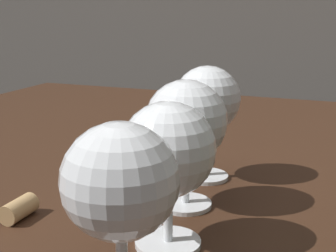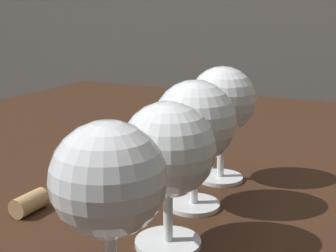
% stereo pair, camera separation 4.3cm
% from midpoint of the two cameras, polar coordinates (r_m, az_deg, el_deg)
% --- Properties ---
extents(dining_table, '(1.55, 1.00, 0.72)m').
position_cam_midpoint_polar(dining_table, '(0.73, 18.83, -10.11)').
color(dining_table, '#382114').
rests_on(dining_table, ground_plane).
extents(wine_glass_amber, '(0.09, 0.09, 0.14)m').
position_cam_midpoint_polar(wine_glass_amber, '(0.35, -3.66, -6.89)').
color(wine_glass_amber, white).
rests_on(wine_glass_amber, dining_table).
extents(wine_glass_pinot, '(0.09, 0.09, 0.14)m').
position_cam_midpoint_polar(wine_glass_pinot, '(0.43, 2.82, -3.04)').
color(wine_glass_pinot, white).
rests_on(wine_glass_pinot, dining_table).
extents(wine_glass_rose, '(0.09, 0.09, 0.14)m').
position_cam_midpoint_polar(wine_glass_rose, '(0.52, 5.55, 0.17)').
color(wine_glass_rose, white).
rests_on(wine_glass_rose, dining_table).
extents(wine_glass_white, '(0.08, 0.08, 0.15)m').
position_cam_midpoint_polar(wine_glass_white, '(0.61, 8.47, 2.77)').
color(wine_glass_white, white).
rests_on(wine_glass_white, dining_table).
extents(cork, '(0.02, 0.04, 0.02)m').
position_cam_midpoint_polar(cork, '(0.54, -13.99, -8.91)').
color(cork, tan).
rests_on(cork, dining_table).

